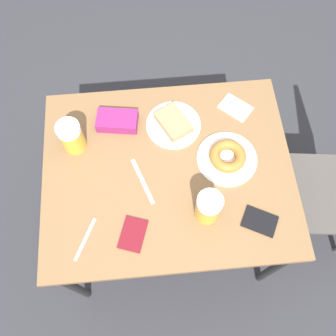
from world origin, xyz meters
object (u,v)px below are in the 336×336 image
at_px(plate_with_donut, 227,157).
at_px(knife, 143,181).
at_px(beer_mug_center, 208,207).
at_px(passport_far_edge, 133,234).
at_px(blue_pouch, 117,121).
at_px(plate_with_cake, 173,124).
at_px(beer_mug_left, 71,136).
at_px(fork, 85,239).
at_px(napkin_folded, 235,108).
at_px(passport_near_edge, 260,221).

distance_m(plate_with_donut, knife, 0.35).
xyz_separation_m(plate_with_donut, beer_mug_center, (0.22, -0.11, 0.05)).
distance_m(plate_with_donut, passport_far_edge, 0.48).
relative_size(plate_with_donut, blue_pouch, 1.35).
xyz_separation_m(plate_with_donut, passport_far_edge, (0.28, -0.40, -0.02)).
relative_size(plate_with_donut, beer_mug_center, 1.67).
height_order(beer_mug_center, knife, beer_mug_center).
distance_m(plate_with_cake, beer_mug_left, 0.42).
bearing_deg(fork, napkin_folded, 128.61).
xyz_separation_m(beer_mug_center, blue_pouch, (-0.43, -0.32, -0.05)).
xyz_separation_m(knife, passport_far_edge, (0.21, -0.05, 0.00)).
distance_m(plate_with_donut, blue_pouch, 0.48).
height_order(knife, passport_far_edge, passport_far_edge).
height_order(plate_with_cake, knife, plate_with_cake).
height_order(beer_mug_left, napkin_folded, beer_mug_left).
xyz_separation_m(fork, knife, (-0.21, 0.23, -0.00)).
bearing_deg(passport_near_edge, beer_mug_center, -104.68).
bearing_deg(passport_near_edge, napkin_folded, -179.09).
bearing_deg(beer_mug_left, blue_pouch, 115.71).
xyz_separation_m(beer_mug_center, knife, (-0.15, -0.24, -0.07)).
relative_size(plate_with_donut, napkin_folded, 1.55).
height_order(beer_mug_left, passport_near_edge, beer_mug_left).
bearing_deg(beer_mug_center, beer_mug_left, -124.13).
distance_m(plate_with_cake, passport_far_edge, 0.50).
bearing_deg(blue_pouch, fork, -15.94).
bearing_deg(plate_with_donut, napkin_folded, 162.52).
bearing_deg(beer_mug_center, passport_near_edge, 75.32).
distance_m(plate_with_cake, blue_pouch, 0.24).
distance_m(beer_mug_center, passport_near_edge, 0.22).
relative_size(passport_far_edge, blue_pouch, 0.81).
bearing_deg(beer_mug_left, passport_near_edge, 60.71).
distance_m(beer_mug_center, fork, 0.47).
distance_m(passport_far_edge, blue_pouch, 0.49).
height_order(plate_with_cake, passport_near_edge, plate_with_cake).
relative_size(fork, knife, 0.79).
bearing_deg(fork, passport_near_edge, 90.63).
bearing_deg(passport_far_edge, passport_near_edge, 90.70).
xyz_separation_m(napkin_folded, blue_pouch, (0.03, -0.51, 0.02)).
relative_size(fork, passport_far_edge, 1.08).
height_order(plate_with_cake, blue_pouch, blue_pouch).
bearing_deg(passport_near_edge, beer_mug_left, -119.29).
bearing_deg(passport_far_edge, blue_pouch, -175.46).
bearing_deg(plate_with_cake, beer_mug_center, 12.69).
bearing_deg(blue_pouch, plate_with_donut, 64.49).
height_order(passport_near_edge, blue_pouch, blue_pouch).
relative_size(napkin_folded, blue_pouch, 0.87).
bearing_deg(knife, passport_near_edge, 64.63).
height_order(plate_with_cake, plate_with_donut, plate_with_donut).
height_order(beer_mug_center, napkin_folded, beer_mug_center).
relative_size(plate_with_donut, fork, 1.55).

